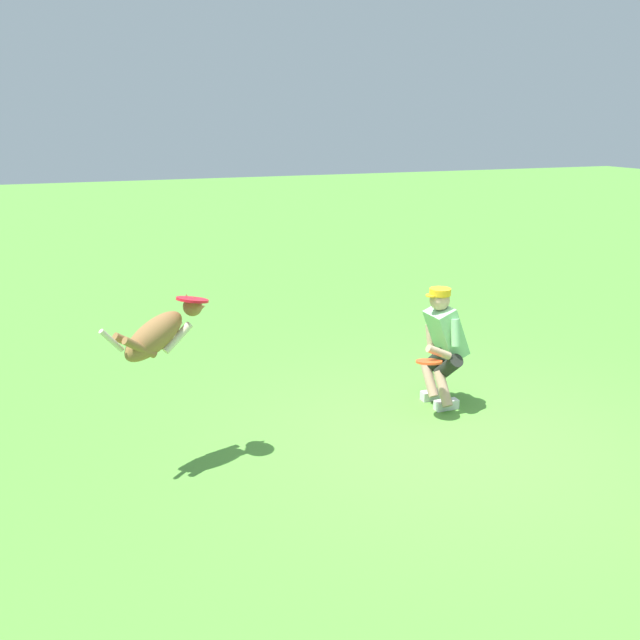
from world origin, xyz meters
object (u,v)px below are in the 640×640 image
person (443,343)px  frisbee_flying (192,300)px  dog (159,333)px  frisbee_held (429,362)px

person → frisbee_flying: (2.65, 0.22, 0.78)m
person → frisbee_flying: bearing=3.7°
dog → frisbee_held: dog is taller
frisbee_held → person: bearing=-140.6°
frisbee_flying → frisbee_held: size_ratio=1.05×
frisbee_flying → dog: bearing=9.3°
person → dog: bearing=4.1°
person → frisbee_held: person is taller
person → dog: (2.95, 0.27, 0.53)m
dog → frisbee_held: 2.72m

